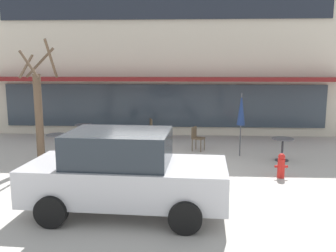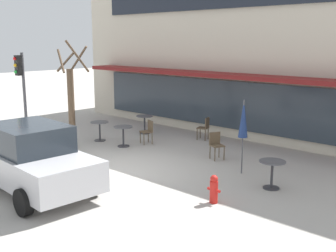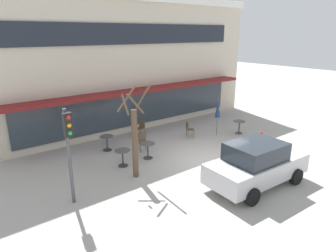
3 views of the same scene
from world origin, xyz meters
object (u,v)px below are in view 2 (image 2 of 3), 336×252
cafe_chair_0 (205,127)px  parked_sedan (32,158)px  cafe_table_mid_patio (272,170)px  street_tree (72,101)px  patio_umbrella_green_folded (243,119)px  cafe_table_near_wall (100,128)px  cafe_chair_1 (148,130)px  cafe_table_by_tree (123,133)px  traffic_light_pole (21,80)px  cafe_chair_2 (216,143)px  fire_hydrant (214,189)px  cafe_table_streetside (145,121)px

cafe_chair_0 → parked_sedan: (0.29, -7.63, 0.35)m
cafe_table_mid_patio → street_tree: size_ratio=0.20×
cafe_table_mid_patio → patio_umbrella_green_folded: size_ratio=0.35×
cafe_table_near_wall → cafe_chair_1: cafe_chair_1 is taller
patio_umbrella_green_folded → street_tree: (-6.45, -1.46, 0.08)m
cafe_chair_1 → cafe_table_by_tree: bearing=-109.6°
cafe_table_by_tree → traffic_light_pole: (-4.24, -1.64, 1.78)m
cafe_table_mid_patio → parked_sedan: size_ratio=0.18×
cafe_chair_2 → street_tree: size_ratio=0.23×
cafe_chair_0 → cafe_chair_1: (-1.20, -1.96, 0.00)m
cafe_table_mid_patio → street_tree: 7.90m
cafe_table_by_tree → traffic_light_pole: bearing=-158.8°
cafe_table_by_tree → street_tree: size_ratio=0.20×
street_tree → fire_hydrant: (7.24, -0.97, -1.35)m
parked_sedan → fire_hydrant: size_ratio=6.09×
cafe_table_near_wall → traffic_light_pole: 3.75m
traffic_light_pole → cafe_table_streetside: bearing=49.5°
cafe_chair_2 → street_tree: bearing=-156.1°
cafe_chair_2 → cafe_chair_1: bearing=-179.2°
cafe_table_streetside → cafe_chair_2: size_ratio=0.85×
cafe_chair_1 → cafe_chair_2: bearing=0.8°
cafe_table_by_tree → cafe_chair_2: bearing=15.7°
patio_umbrella_green_folded → street_tree: bearing=-167.3°
parked_sedan → cafe_table_by_tree: bearing=111.2°
cafe_table_near_wall → traffic_light_pole: (-2.87, -1.62, 1.78)m
cafe_table_mid_patio → cafe_chair_0: size_ratio=0.85×
cafe_table_by_tree → cafe_chair_1: bearing=70.4°
cafe_table_near_wall → cafe_table_streetside: same height
patio_umbrella_green_folded → cafe_table_by_tree: bearing=-177.1°
street_tree → traffic_light_pole: 2.89m
cafe_table_by_tree → cafe_table_mid_patio: (6.31, -0.32, 0.00)m
cafe_table_near_wall → parked_sedan: size_ratio=0.18×
cafe_chair_2 → cafe_chair_0: bearing=135.9°
cafe_table_streetside → cafe_chair_0: bearing=17.4°
cafe_chair_0 → cafe_chair_1: 2.30m
cafe_table_near_wall → cafe_chair_1: size_ratio=0.85×
cafe_table_near_wall → cafe_table_by_tree: size_ratio=1.00×
parked_sedan → fire_hydrant: bearing=32.7°
fire_hydrant → street_tree: bearing=172.4°
cafe_table_mid_patio → traffic_light_pole: (-10.55, -1.32, 1.78)m
cafe_table_streetside → cafe_table_near_wall: bearing=-98.8°
cafe_table_mid_patio → cafe_chair_2: 3.08m
cafe_table_near_wall → cafe_table_streetside: 2.15m
parked_sedan → street_tree: 4.87m
patio_umbrella_green_folded → traffic_light_pole: 9.46m
street_tree → fire_hydrant: 7.43m
cafe_table_mid_patio → traffic_light_pole: bearing=-172.8°
patio_umbrella_green_folded → cafe_chair_0: bearing=142.5°
cafe_table_near_wall → patio_umbrella_green_folded: size_ratio=0.35×
street_tree → traffic_light_pole: bearing=-171.2°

